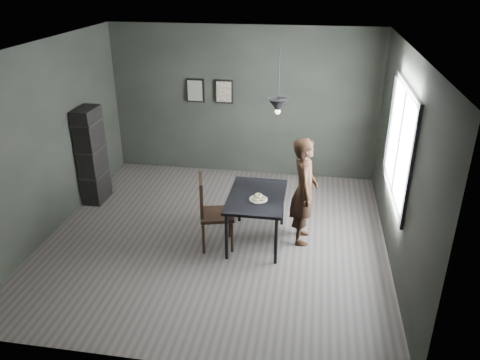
% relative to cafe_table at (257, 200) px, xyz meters
% --- Properties ---
extents(ground, '(5.00, 5.00, 0.00)m').
position_rel_cafe_table_xyz_m(ground, '(-0.60, 0.00, -0.67)').
color(ground, '#373230').
rests_on(ground, ground).
extents(back_wall, '(5.00, 0.10, 2.80)m').
position_rel_cafe_table_xyz_m(back_wall, '(-0.60, 2.50, 0.73)').
color(back_wall, black).
rests_on(back_wall, ground).
extents(ceiling, '(5.00, 5.00, 0.02)m').
position_rel_cafe_table_xyz_m(ceiling, '(-0.60, 0.00, 2.13)').
color(ceiling, silver).
rests_on(ceiling, ground).
extents(window_assembly, '(0.04, 1.96, 1.56)m').
position_rel_cafe_table_xyz_m(window_assembly, '(1.87, 0.20, 0.93)').
color(window_assembly, white).
rests_on(window_assembly, ground).
extents(cafe_table, '(0.80, 1.20, 0.75)m').
position_rel_cafe_table_xyz_m(cafe_table, '(0.00, 0.00, 0.00)').
color(cafe_table, black).
rests_on(cafe_table, ground).
extents(white_plate, '(0.23, 0.23, 0.01)m').
position_rel_cafe_table_xyz_m(white_plate, '(0.04, -0.14, 0.08)').
color(white_plate, white).
rests_on(white_plate, cafe_table).
extents(donut_pile, '(0.19, 0.20, 0.09)m').
position_rel_cafe_table_xyz_m(donut_pile, '(0.04, -0.14, 0.12)').
color(donut_pile, beige).
rests_on(donut_pile, white_plate).
extents(woman, '(0.41, 0.60, 1.61)m').
position_rel_cafe_table_xyz_m(woman, '(0.66, 0.14, 0.13)').
color(woman, black).
rests_on(woman, ground).
extents(wood_chair, '(0.57, 0.57, 1.08)m').
position_rel_cafe_table_xyz_m(wood_chair, '(-0.64, -0.23, -0.06)').
color(wood_chair, black).
rests_on(wood_chair, ground).
extents(shelf_unit, '(0.32, 0.55, 1.64)m').
position_rel_cafe_table_xyz_m(shelf_unit, '(-2.92, 0.89, 0.15)').
color(shelf_unit, black).
rests_on(shelf_unit, ground).
extents(pendant_lamp, '(0.28, 0.28, 0.86)m').
position_rel_cafe_table_xyz_m(pendant_lamp, '(0.25, 0.10, 1.38)').
color(pendant_lamp, black).
rests_on(pendant_lamp, ground).
extents(framed_print_left, '(0.34, 0.04, 0.44)m').
position_rel_cafe_table_xyz_m(framed_print_left, '(-1.50, 2.47, 0.93)').
color(framed_print_left, black).
rests_on(framed_print_left, ground).
extents(framed_print_right, '(0.34, 0.04, 0.44)m').
position_rel_cafe_table_xyz_m(framed_print_right, '(-0.95, 2.47, 0.93)').
color(framed_print_right, black).
rests_on(framed_print_right, ground).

